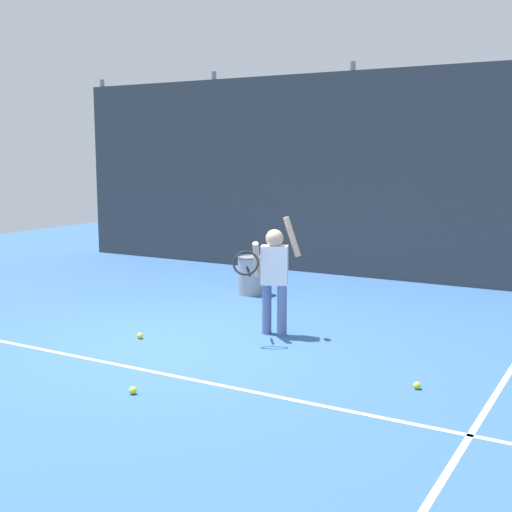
# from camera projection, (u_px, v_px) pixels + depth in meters

# --- Properties ---
(ground_plane) EXTENTS (20.00, 20.00, 0.00)m
(ground_plane) POSITION_uv_depth(u_px,v_px,m) (182.00, 342.00, 7.34)
(ground_plane) COLOR #335B93
(court_line_baseline) EXTENTS (9.00, 0.05, 0.00)m
(court_line_baseline) POSITION_uv_depth(u_px,v_px,m) (124.00, 366.00, 6.52)
(court_line_baseline) COLOR white
(court_line_baseline) RESTS_ON ground
(back_fence_windscreen) EXTENTS (11.09, 0.08, 3.37)m
(back_fence_windscreen) POSITION_uv_depth(u_px,v_px,m) (349.00, 175.00, 11.14)
(back_fence_windscreen) COLOR #383D42
(back_fence_windscreen) RESTS_ON ground
(fence_post_0) EXTENTS (0.09, 0.09, 3.52)m
(fence_post_0) POSITION_uv_depth(u_px,v_px,m) (105.00, 167.00, 13.83)
(fence_post_0) COLOR slate
(fence_post_0) RESTS_ON ground
(fence_post_1) EXTENTS (0.09, 0.09, 3.52)m
(fence_post_1) POSITION_uv_depth(u_px,v_px,m) (215.00, 169.00, 12.50)
(fence_post_1) COLOR slate
(fence_post_1) RESTS_ON ground
(fence_post_2) EXTENTS (0.09, 0.09, 3.52)m
(fence_post_2) POSITION_uv_depth(u_px,v_px,m) (351.00, 171.00, 11.18)
(fence_post_2) COLOR slate
(fence_post_2) RESTS_ON ground
(tennis_player) EXTENTS (0.54, 0.77, 1.35)m
(tennis_player) POSITION_uv_depth(u_px,v_px,m) (273.00, 272.00, 7.54)
(tennis_player) COLOR slate
(tennis_player) RESTS_ON ground
(ball_hopper) EXTENTS (0.38, 0.38, 0.56)m
(ball_hopper) POSITION_uv_depth(u_px,v_px,m) (250.00, 275.00, 9.83)
(ball_hopper) COLOR gray
(ball_hopper) RESTS_ON ground
(tennis_ball_0) EXTENTS (0.07, 0.07, 0.07)m
(tennis_ball_0) POSITION_uv_depth(u_px,v_px,m) (133.00, 390.00, 5.75)
(tennis_ball_0) COLOR #CCE033
(tennis_ball_0) RESTS_ON ground
(tennis_ball_1) EXTENTS (0.07, 0.07, 0.07)m
(tennis_ball_1) POSITION_uv_depth(u_px,v_px,m) (417.00, 385.00, 5.88)
(tennis_ball_1) COLOR #CCE033
(tennis_ball_1) RESTS_ON ground
(tennis_ball_2) EXTENTS (0.07, 0.07, 0.07)m
(tennis_ball_2) POSITION_uv_depth(u_px,v_px,m) (140.00, 336.00, 7.48)
(tennis_ball_2) COLOR #CCE033
(tennis_ball_2) RESTS_ON ground
(tennis_ball_3) EXTENTS (0.07, 0.07, 0.07)m
(tennis_ball_3) POSITION_uv_depth(u_px,v_px,m) (266.00, 307.00, 8.89)
(tennis_ball_3) COLOR #CCE033
(tennis_ball_3) RESTS_ON ground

